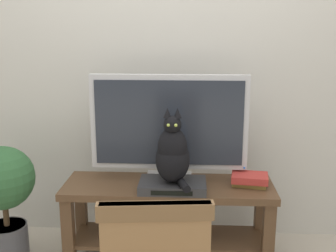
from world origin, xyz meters
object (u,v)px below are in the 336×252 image
(tv_stand, at_px, (168,207))
(potted_plant, at_px, (4,192))
(tv, at_px, (169,125))
(book_stack, at_px, (250,179))
(media_box, at_px, (173,185))
(cat, at_px, (173,154))

(tv_stand, xyz_separation_m, potted_plant, (-1.03, -0.08, 0.12))
(tv, relative_size, book_stack, 4.09)
(book_stack, bearing_deg, media_box, -168.54)
(tv, xyz_separation_m, media_box, (0.03, -0.15, -0.34))
(potted_plant, bearing_deg, book_stack, 3.52)
(tv_stand, xyz_separation_m, media_box, (0.03, -0.09, 0.18))
(tv_stand, xyz_separation_m, tv, (0.00, 0.07, 0.52))
(cat, distance_m, potted_plant, 1.09)
(media_box, bearing_deg, tv_stand, 109.12)
(media_box, bearing_deg, book_stack, 11.46)
(media_box, xyz_separation_m, cat, (0.00, -0.01, 0.20))
(tv, distance_m, potted_plant, 1.11)
(tv_stand, relative_size, potted_plant, 1.70)
(media_box, distance_m, book_stack, 0.49)
(tv_stand, relative_size, media_box, 3.26)
(book_stack, bearing_deg, cat, -167.02)
(cat, height_order, potted_plant, cat)
(media_box, xyz_separation_m, potted_plant, (-1.06, 0.00, -0.07))
(media_box, bearing_deg, potted_plant, 179.88)
(tv, xyz_separation_m, potted_plant, (-1.03, -0.15, -0.41))
(cat, bearing_deg, book_stack, 12.98)
(cat, relative_size, potted_plant, 0.60)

